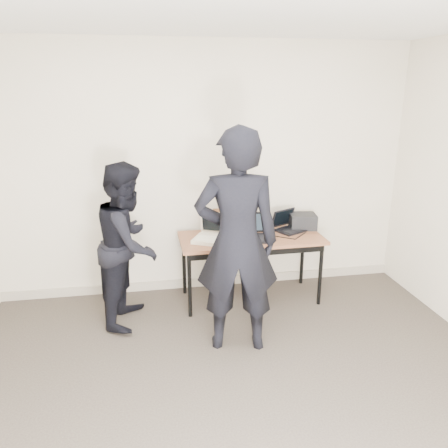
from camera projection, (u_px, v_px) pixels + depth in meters
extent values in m
cube|color=#3E362F|center=(250.00, 428.00, 3.02)|extent=(4.50, 4.50, 0.05)
cube|color=beige|center=(204.00, 171.00, 4.74)|extent=(4.50, 0.05, 2.70)
cube|color=brown|center=(251.00, 238.00, 4.60)|extent=(1.51, 0.68, 0.03)
cylinder|color=black|center=(190.00, 285.00, 4.34)|extent=(0.04, 0.04, 0.68)
cylinder|color=black|center=(320.00, 274.00, 4.58)|extent=(0.04, 0.04, 0.68)
cylinder|color=black|center=(184.00, 265.00, 4.83)|extent=(0.04, 0.04, 0.68)
cylinder|color=black|center=(302.00, 256.00, 5.08)|extent=(0.04, 0.04, 0.68)
cube|color=black|center=(258.00, 253.00, 4.35)|extent=(1.40, 0.04, 0.06)
cube|color=beige|center=(211.00, 240.00, 4.44)|extent=(0.43, 0.40, 0.04)
cube|color=#EBE5C8|center=(210.00, 239.00, 4.40)|extent=(0.31, 0.26, 0.01)
cube|color=beige|center=(216.00, 222.00, 4.55)|extent=(0.32, 0.20, 0.23)
cube|color=black|center=(215.00, 223.00, 4.54)|extent=(0.27, 0.16, 0.19)
cube|color=beige|center=(215.00, 234.00, 4.56)|extent=(0.28, 0.15, 0.02)
cube|color=black|center=(252.00, 239.00, 4.48)|extent=(0.36, 0.28, 0.02)
cube|color=black|center=(253.00, 239.00, 4.45)|extent=(0.29, 0.16, 0.01)
cube|color=black|center=(250.00, 222.00, 4.60)|extent=(0.34, 0.10, 0.24)
cube|color=#26333F|center=(250.00, 222.00, 4.59)|extent=(0.30, 0.08, 0.20)
cube|color=black|center=(250.00, 234.00, 4.60)|extent=(0.31, 0.04, 0.02)
cube|color=black|center=(291.00, 230.00, 4.75)|extent=(0.37, 0.34, 0.02)
cube|color=black|center=(293.00, 230.00, 4.73)|extent=(0.28, 0.22, 0.01)
cube|color=black|center=(283.00, 218.00, 4.83)|extent=(0.30, 0.21, 0.20)
cube|color=black|center=(283.00, 218.00, 4.82)|extent=(0.26, 0.17, 0.17)
cube|color=black|center=(284.00, 227.00, 4.84)|extent=(0.25, 0.14, 0.01)
cube|color=#583217|center=(230.00, 220.00, 4.73)|extent=(0.36, 0.16, 0.24)
cube|color=#583217|center=(232.00, 213.00, 4.65)|extent=(0.36, 0.08, 0.07)
cube|color=#583217|center=(245.00, 221.00, 4.77)|extent=(0.02, 0.10, 0.02)
ellipsoid|color=white|center=(233.00, 206.00, 4.69)|extent=(0.14, 0.11, 0.08)
cube|color=black|center=(303.00, 221.00, 4.84)|extent=(0.31, 0.27, 0.16)
cube|color=black|center=(234.00, 242.00, 4.38)|extent=(0.08, 0.05, 0.03)
cube|color=black|center=(211.00, 237.00, 4.58)|extent=(0.22, 0.26, 0.01)
cube|color=silver|center=(252.00, 240.00, 4.47)|extent=(0.18, 0.19, 0.01)
cube|color=black|center=(280.00, 237.00, 4.57)|extent=(0.28, 0.20, 0.01)
cube|color=silver|center=(230.00, 240.00, 4.48)|extent=(0.27, 0.10, 0.01)
cube|color=black|center=(266.00, 230.00, 4.79)|extent=(0.25, 0.03, 0.01)
cube|color=black|center=(301.00, 236.00, 4.61)|extent=(0.19, 0.20, 0.01)
imported|color=black|center=(237.00, 243.00, 3.67)|extent=(0.77, 0.56, 1.95)
imported|color=black|center=(128.00, 244.00, 4.17)|extent=(0.76, 0.89, 1.58)
cube|color=#ABA08E|center=(206.00, 282.00, 5.10)|extent=(4.50, 0.03, 0.10)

